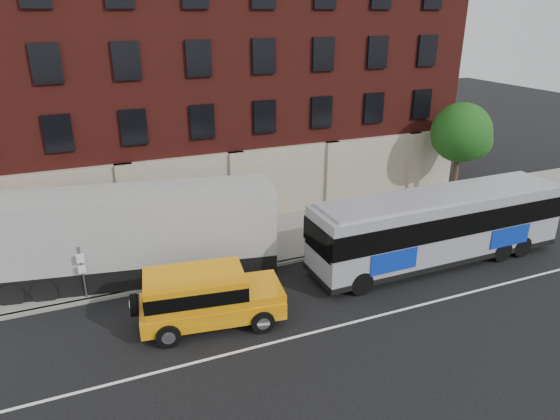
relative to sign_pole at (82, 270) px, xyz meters
name	(u,v)px	position (x,y,z in m)	size (l,w,h in m)	color
ground	(335,336)	(8.50, -6.15, -1.45)	(120.00, 120.00, 0.00)	black
sidewalk	(254,239)	(8.50, 2.85, -1.38)	(60.00, 6.00, 0.15)	gray
kerb	(276,264)	(8.50, -0.15, -1.38)	(60.00, 0.25, 0.15)	gray
lane_line	(329,328)	(8.50, -5.65, -1.45)	(60.00, 0.12, 0.01)	white
building	(208,77)	(8.49, 10.77, 6.13)	(30.00, 12.10, 15.00)	#561914
sign_pole	(82,270)	(0.00, 0.00, 0.00)	(0.30, 0.20, 2.50)	slate
street_tree	(462,135)	(22.04, 3.34, 2.96)	(3.60, 3.60, 6.20)	#39271C
city_bus	(439,224)	(15.85, -2.67, 0.50)	(12.92, 2.86, 3.54)	#96979F
yellow_suv	(205,295)	(4.23, -3.49, -0.19)	(5.89, 3.10, 2.20)	orange
shipping_container	(130,238)	(2.08, 1.09, 0.64)	(12.97, 4.75, 4.24)	black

